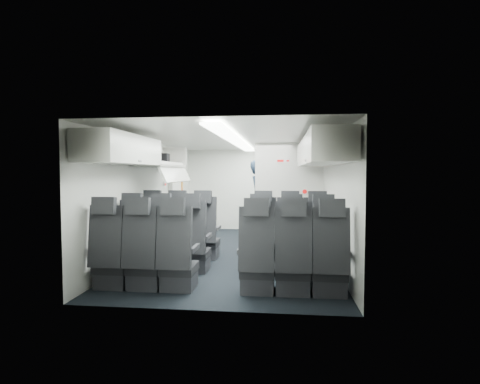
% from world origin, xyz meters
% --- Properties ---
extents(cabin_shell, '(3.41, 6.01, 2.16)m').
position_xyz_m(cabin_shell, '(0.00, 0.00, 1.12)').
color(cabin_shell, black).
rests_on(cabin_shell, ground).
extents(seat_row_front, '(3.33, 0.56, 1.24)m').
position_xyz_m(seat_row_front, '(-0.00, -0.53, 0.40)').
color(seat_row_front, black).
rests_on(seat_row_front, cabin_shell).
extents(seat_row_mid, '(3.33, 0.56, 1.24)m').
position_xyz_m(seat_row_mid, '(-0.00, -1.43, 0.40)').
color(seat_row_mid, black).
rests_on(seat_row_mid, cabin_shell).
extents(seat_row_rear, '(3.33, 0.56, 1.24)m').
position_xyz_m(seat_row_rear, '(-0.00, -2.33, 0.40)').
color(seat_row_rear, black).
rests_on(seat_row_rear, cabin_shell).
extents(overhead_bin_left_rear, '(0.53, 1.80, 0.40)m').
position_xyz_m(overhead_bin_left_rear, '(-1.40, -2.00, 1.86)').
color(overhead_bin_left_rear, silver).
rests_on(overhead_bin_left_rear, cabin_shell).
extents(overhead_bin_left_front_open, '(0.64, 1.70, 0.72)m').
position_xyz_m(overhead_bin_left_front_open, '(-1.44, -0.25, 1.74)').
color(overhead_bin_left_front_open, '#9E9E93').
rests_on(overhead_bin_left_front_open, cabin_shell).
extents(overhead_bin_right_rear, '(0.53, 1.80, 0.40)m').
position_xyz_m(overhead_bin_right_rear, '(1.40, -2.00, 1.86)').
color(overhead_bin_right_rear, silver).
rests_on(overhead_bin_right_rear, cabin_shell).
extents(overhead_bin_right_front, '(0.53, 1.70, 0.40)m').
position_xyz_m(overhead_bin_right_front, '(1.40, -0.25, 1.86)').
color(overhead_bin_right_front, silver).
rests_on(overhead_bin_right_front, cabin_shell).
extents(bulkhead_partition, '(1.40, 0.15, 2.13)m').
position_xyz_m(bulkhead_partition, '(0.98, 0.80, 1.08)').
color(bulkhead_partition, silver).
rests_on(bulkhead_partition, cabin_shell).
extents(galley_unit, '(0.85, 0.52, 1.90)m').
position_xyz_m(galley_unit, '(0.95, 2.72, 0.95)').
color(galley_unit, '#939399').
rests_on(galley_unit, cabin_shell).
extents(boarding_door, '(0.12, 1.27, 1.86)m').
position_xyz_m(boarding_door, '(-1.64, 1.55, 0.95)').
color(boarding_door, silver).
rests_on(boarding_door, cabin_shell).
extents(flight_attendant, '(0.51, 0.71, 1.83)m').
position_xyz_m(flight_attendant, '(0.31, 1.65, 0.91)').
color(flight_attendant, black).
rests_on(flight_attendant, ground).
extents(carry_on_bag, '(0.38, 0.28, 0.22)m').
position_xyz_m(carry_on_bag, '(-1.41, -0.38, 1.78)').
color(carry_on_bag, black).
rests_on(carry_on_bag, overhead_bin_left_front_open).
extents(papers, '(0.18, 0.09, 0.13)m').
position_xyz_m(papers, '(0.50, 1.60, 1.10)').
color(papers, white).
rests_on(papers, flight_attendant).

